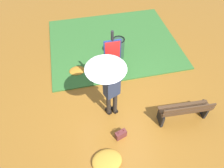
# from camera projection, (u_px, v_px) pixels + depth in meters

# --- Properties ---
(ground_plane) EXTENTS (18.00, 18.00, 0.00)m
(ground_plane) POSITION_uv_depth(u_px,v_px,m) (119.00, 111.00, 6.14)
(ground_plane) COLOR #9E6623
(grass_verge) EXTENTS (4.80, 4.00, 0.05)m
(grass_verge) POSITION_uv_depth(u_px,v_px,m) (113.00, 43.00, 8.20)
(grass_verge) COLOR #387533
(grass_verge) RESTS_ON ground_plane
(person_with_umbrella) EXTENTS (0.96, 0.96, 2.04)m
(person_with_umbrella) POSITION_uv_depth(u_px,v_px,m) (108.00, 77.00, 4.93)
(person_with_umbrella) COLOR #2D2823
(person_with_umbrella) RESTS_ON ground_plane
(info_sign_post) EXTENTS (0.44, 0.07, 2.30)m
(info_sign_post) POSITION_uv_depth(u_px,v_px,m) (112.00, 59.00, 5.48)
(info_sign_post) COLOR black
(info_sign_post) RESTS_ON ground_plane
(handbag) EXTENTS (0.33, 0.23, 0.37)m
(handbag) POSITION_uv_depth(u_px,v_px,m) (121.00, 134.00, 5.52)
(handbag) COLOR brown
(handbag) RESTS_ON ground_plane
(park_bench) EXTENTS (1.40, 0.43, 0.75)m
(park_bench) POSITION_uv_depth(u_px,v_px,m) (185.00, 111.00, 5.67)
(park_bench) COLOR black
(park_bench) RESTS_ON ground_plane
(trash_bin) EXTENTS (0.42, 0.42, 0.83)m
(trash_bin) POSITION_uv_depth(u_px,v_px,m) (119.00, 49.00, 7.35)
(trash_bin) COLOR #2D5138
(trash_bin) RESTS_ON ground_plane
(shrub_cluster) EXTENTS (0.79, 0.71, 0.64)m
(shrub_cluster) POSITION_uv_depth(u_px,v_px,m) (114.00, 67.00, 6.93)
(shrub_cluster) COLOR #285628
(shrub_cluster) RESTS_ON ground_plane
(leaf_pile_by_bench) EXTENTS (0.74, 0.59, 0.16)m
(leaf_pile_by_bench) POSITION_uv_depth(u_px,v_px,m) (107.00, 161.00, 5.11)
(leaf_pile_by_bench) COLOR gold
(leaf_pile_by_bench) RESTS_ON ground_plane
(leaf_pile_far_path) EXTENTS (0.54, 0.43, 0.12)m
(leaf_pile_far_path) POSITION_uv_depth(u_px,v_px,m) (77.00, 71.00, 7.15)
(leaf_pile_far_path) COLOR #C68428
(leaf_pile_far_path) RESTS_ON ground_plane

